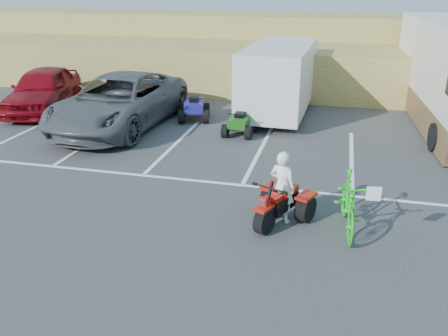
% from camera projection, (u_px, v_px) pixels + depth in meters
% --- Properties ---
extents(ground, '(100.00, 100.00, 0.00)m').
position_uv_depth(ground, '(219.00, 231.00, 9.83)').
color(ground, '#37373A').
rests_on(ground, ground).
extents(parking_stripes, '(28.00, 5.16, 0.01)m').
position_uv_depth(parking_stripes, '(284.00, 165.00, 13.30)').
color(parking_stripes, white).
rests_on(parking_stripes, ground).
extents(grass_embankment, '(40.00, 8.50, 3.10)m').
position_uv_depth(grass_embankment, '(297.00, 53.00, 23.24)').
color(grass_embankment, olive).
rests_on(grass_embankment, ground).
extents(red_trike_atv, '(1.65, 1.86, 1.00)m').
position_uv_depth(red_trike_atv, '(277.00, 223.00, 10.16)').
color(red_trike_atv, '#B6160A').
rests_on(red_trike_atv, ground).
extents(rider, '(0.68, 0.57, 1.59)m').
position_uv_depth(rider, '(282.00, 187.00, 9.97)').
color(rider, white).
rests_on(rider, ground).
extents(green_dirt_bike, '(0.75, 2.05, 1.20)m').
position_uv_depth(green_dirt_bike, '(348.00, 204.00, 9.67)').
color(green_dirt_bike, '#14BF19').
rests_on(green_dirt_bike, ground).
extents(grey_pickup, '(3.27, 6.55, 1.78)m').
position_uv_depth(grey_pickup, '(119.00, 102.00, 16.40)').
color(grey_pickup, '#4D5055').
rests_on(grey_pickup, ground).
extents(red_car, '(3.12, 5.21, 1.66)m').
position_uv_depth(red_car, '(43.00, 89.00, 18.46)').
color(red_car, maroon).
rests_on(red_car, ground).
extents(cargo_trailer, '(2.39, 5.59, 2.58)m').
position_uv_depth(cargo_trailer, '(279.00, 78.00, 17.76)').
color(cargo_trailer, silver).
rests_on(cargo_trailer, ground).
extents(quad_atv_blue, '(1.40, 1.67, 0.95)m').
position_uv_depth(quad_atv_blue, '(195.00, 119.00, 17.54)').
color(quad_atv_blue, navy).
rests_on(quad_atv_blue, ground).
extents(quad_atv_green, '(1.00, 1.33, 0.85)m').
position_uv_depth(quad_atv_green, '(240.00, 134.00, 15.86)').
color(quad_atv_green, '#185012').
rests_on(quad_atv_green, ground).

